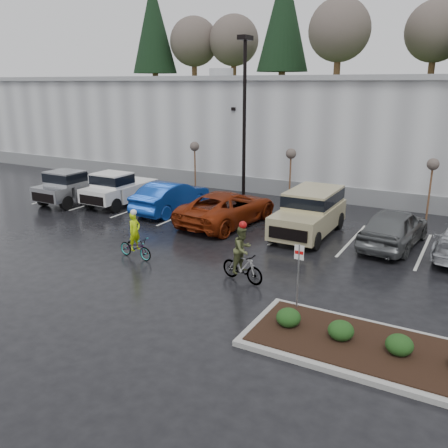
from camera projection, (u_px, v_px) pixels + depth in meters
The scene contains 21 objects.
ground at pixel (189, 289), 16.21m from camera, with size 120.00×120.00×0.00m, color black.
warehouse at pixel (358, 129), 33.57m from camera, with size 60.50×15.50×7.20m.
wooded_ridge at pixel (408, 118), 53.03m from camera, with size 80.00×25.00×6.00m, color #2B431C.
lamppost at pixel (244, 103), 26.49m from camera, with size 0.50×1.00×9.22m.
sapling_west at pixel (195, 149), 30.03m from camera, with size 0.60×0.60×3.20m.
sapling_mid at pixel (291, 157), 27.01m from camera, with size 0.60×0.60×3.20m.
sapling_east at pixel (433, 168), 23.52m from camera, with size 0.60×0.60×3.20m.
curb_island at pixel (398, 357), 12.09m from camera, with size 8.00×3.00×0.15m, color gray.
mulch_bed at pixel (398, 353), 12.06m from camera, with size 7.60×2.60×0.04m, color black.
shrub_a at pixel (288, 318), 13.39m from camera, with size 0.70×0.70×0.52m, color #163713.
shrub_b at pixel (341, 330), 12.69m from camera, with size 0.70×0.70×0.52m, color #163713.
shrub_c at pixel (399, 345), 11.99m from camera, with size 0.70×0.70×0.52m, color #163713.
fire_lane_sign at pixel (298, 270), 14.20m from camera, with size 0.30×0.05×2.20m.
pickup_silver at pixel (78, 185), 27.95m from camera, with size 2.10×5.20×1.96m, color #9C9FA3, non-canonical shape.
pickup_white at pixel (123, 187), 27.40m from camera, with size 2.10×5.20×1.96m, color white, non-canonical shape.
car_blue at pixel (171, 197), 25.72m from camera, with size 1.78×5.10×1.68m, color #0E389A.
car_red at pixel (228, 208), 23.50m from camera, with size 2.74×5.95×1.65m, color maroon.
suv_tan at pixel (309, 214), 21.67m from camera, with size 2.20×5.10×2.06m, color tan, non-canonical shape.
car_grey at pixel (394, 227), 20.24m from camera, with size 2.00×4.98×1.70m, color #5A5E5F.
cyclist_hivis at pixel (135, 243), 18.93m from camera, with size 1.73×0.76×2.03m.
cyclist_olive at pixel (242, 260), 16.64m from camera, with size 1.78×0.89×2.23m.
Camera 1 is at (8.27, -12.43, 6.79)m, focal length 38.00 mm.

